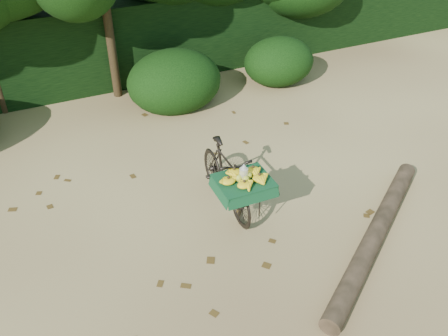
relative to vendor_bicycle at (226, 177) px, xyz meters
name	(u,v)px	position (x,y,z in m)	size (l,w,h in m)	color
ground	(185,259)	(-1.00, -0.79, -0.53)	(80.00, 80.00, 0.00)	tan
vendor_bicycle	(226,177)	(0.00, 0.00, 0.00)	(0.76, 1.78, 1.03)	black
fallen_log	(376,234)	(1.52, -1.60, -0.40)	(0.26, 0.26, 3.57)	brown
hedge_backdrop	(78,43)	(-1.00, 5.51, 0.37)	(26.00, 1.80, 1.80)	black
tree_row	(42,6)	(-1.65, 4.71, 1.47)	(14.50, 2.00, 4.00)	black
bush_clumps	(127,93)	(-0.50, 3.51, -0.08)	(8.80, 1.70, 0.90)	black
leaf_litter	(168,229)	(-1.00, -0.14, -0.52)	(7.00, 7.30, 0.01)	#4B3514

